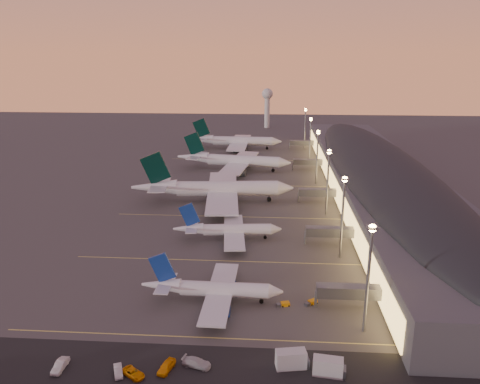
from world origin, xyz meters
The scene contains 20 objects.
ground centered at (0.00, 0.00, 0.00)m, with size 700.00×700.00×0.00m, color #3B3937.
airliner_narrow_south centered at (-0.01, -29.01, 3.34)m, with size 36.09×32.14×12.93m.
airliner_narrow_north centered at (0.09, 12.27, 3.39)m, with size 36.73×32.95×13.11m.
airliner_wide_near centered at (-9.88, 53.36, 5.64)m, with size 68.45×62.64×21.89m.
airliner_wide_mid centered at (-6.02, 110.02, 5.14)m, with size 62.35×57.34×19.96m.
airliner_wide_far centered at (-10.19, 167.53, 5.14)m, with size 62.25×56.56×19.96m.
terminal_building centered at (61.84, 72.47, 8.78)m, with size 56.35×255.00×17.46m.
light_masts centered at (36.00, 65.00, 17.55)m, with size 2.20×217.20×25.90m.
radar_tower centered at (10.00, 260.00, 21.87)m, with size 9.00×9.00×32.50m.
service_lane centered at (0.00, -56.00, 0.01)m, with size 260.00×16.00×0.01m.
lane_markings centered at (0.00, 40.00, 0.01)m, with size 90.00×180.36×0.00m.
baggage_tug_a centered at (18.06, -30.17, 0.45)m, with size 3.51×2.09×0.98m.
baggage_tug_b centered at (25.04, -28.88, 0.46)m, with size 3.52×3.11×1.02m.
catering_truck_a centered at (26.51, -55.73, 1.69)m, with size 6.71×3.33×3.61m.
catering_truck_b centered at (19.38, -53.88, 1.75)m, with size 7.00×3.67×3.74m.
service_van_a centered at (-26.95, -57.70, 0.85)m, with size 1.80×5.15×1.70m, color silver.
service_van_b centered at (-11.78, -58.78, 0.72)m, with size 2.39×5.18×1.44m, color orange.
service_van_c centered at (-14.92, -58.39, 0.74)m, with size 1.56×4.48×1.47m, color silver.
service_van_d centered at (-5.72, -56.58, 0.89)m, with size 2.10×5.21×1.77m, color orange.
service_van_e centered at (0.10, -54.98, 0.87)m, with size 2.43×5.97×1.73m, color silver.
Camera 1 is at (14.31, -134.45, 60.71)m, focal length 35.00 mm.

